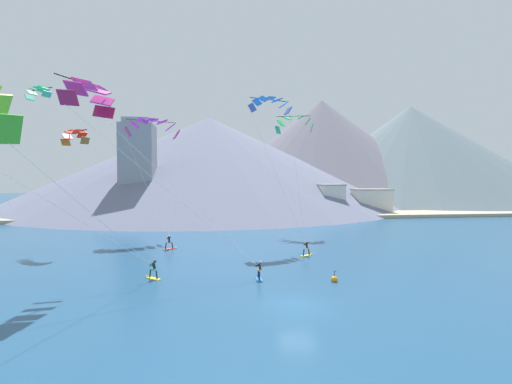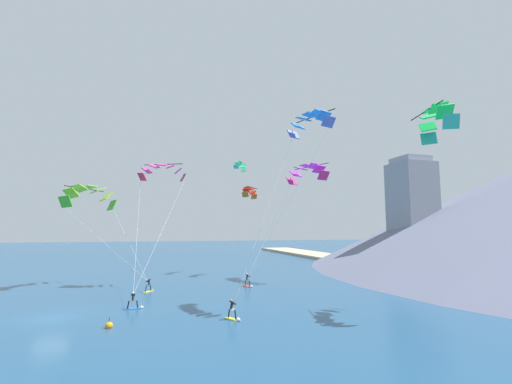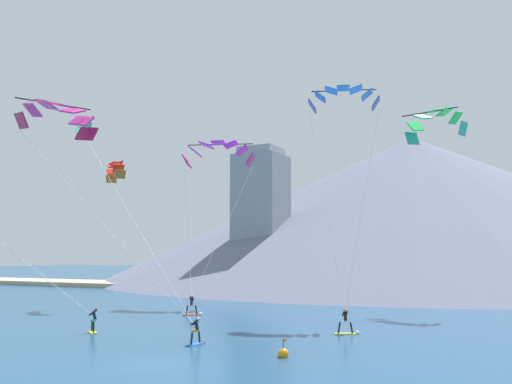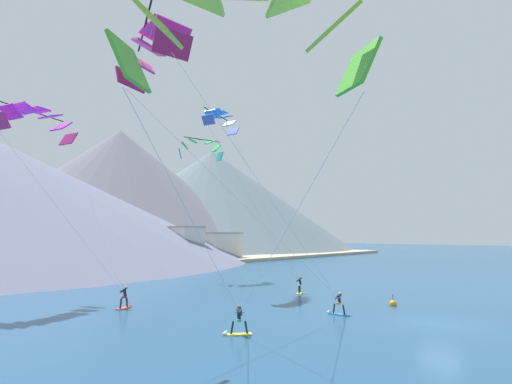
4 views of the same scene
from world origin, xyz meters
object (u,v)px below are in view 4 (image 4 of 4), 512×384
object	(u,v)px
kitesurfer_near_lead	(126,301)
parafoil_kite_mid_center	(221,120)
parafoil_kite_near_lead	(38,120)
parafoil_kite_near_trail	(246,25)
parafoil_kite_far_left	(155,50)
parafoil_kite_distant_high_outer	(201,146)
race_marker_buoy	(393,304)
kitesurfer_near_trail	(235,326)
kitesurfer_far_left	(336,308)
kitesurfer_mid_center	(300,288)

from	to	relation	value
kitesurfer_near_lead	parafoil_kite_mid_center	world-z (taller)	parafoil_kite_mid_center
parafoil_kite_near_lead	parafoil_kite_near_trail	bearing A→B (deg)	-98.29
parafoil_kite_far_left	parafoil_kite_distant_high_outer	distance (m)	33.76
parafoil_kite_distant_high_outer	race_marker_buoy	xyz separation A→B (m)	(-3.39, -28.13, -17.53)
kitesurfer_near_trail	parafoil_kite_far_left	xyz separation A→B (m)	(-4.99, 1.14, 14.96)
kitesurfer_far_left	parafoil_kite_mid_center	distance (m)	24.40
kitesurfer_mid_center	kitesurfer_far_left	size ratio (longest dim) A/B	0.98
parafoil_kite_mid_center	parafoil_kite_far_left	distance (m)	22.74
parafoil_kite_near_trail	parafoil_kite_far_left	world-z (taller)	parafoil_kite_far_left
kitesurfer_near_trail	parafoil_kite_near_trail	world-z (taller)	parafoil_kite_near_trail
parafoil_kite_near_trail	race_marker_buoy	xyz separation A→B (m)	(22.98, 5.68, -11.95)
kitesurfer_near_trail	kitesurfer_far_left	xyz separation A→B (m)	(8.95, -1.17, -0.04)
kitesurfer_near_trail	parafoil_kite_far_left	size ratio (longest dim) A/B	0.11
parafoil_kite_near_trail	kitesurfer_near_trail	bearing A→B (deg)	46.49
race_marker_buoy	parafoil_kite_far_left	bearing A→B (deg)	169.03
parafoil_kite_far_left	kitesurfer_mid_center	bearing A→B (deg)	15.26
kitesurfer_near_lead	parafoil_kite_near_lead	size ratio (longest dim) A/B	0.11
kitesurfer_near_lead	parafoil_kite_near_trail	size ratio (longest dim) A/B	0.15
kitesurfer_mid_center	parafoil_kite_near_lead	bearing A→B (deg)	140.56
kitesurfer_near_lead	kitesurfer_near_trail	bearing A→B (deg)	-90.59
kitesurfer_near_lead	race_marker_buoy	world-z (taller)	kitesurfer_near_lead
parafoil_kite_near_lead	parafoil_kite_near_trail	size ratio (longest dim) A/B	1.30
kitesurfer_far_left	parafoil_kite_near_lead	xyz separation A→B (m)	(-12.46, 23.49, 15.66)
parafoil_kite_near_lead	kitesurfer_far_left	bearing A→B (deg)	-62.06
kitesurfer_near_trail	parafoil_kite_mid_center	size ratio (longest dim) A/B	0.10
parafoil_kite_mid_center	parafoil_kite_far_left	size ratio (longest dim) A/B	1.14
parafoil_kite_near_trail	parafoil_kite_far_left	size ratio (longest dim) A/B	0.78
parafoil_kite_distant_high_outer	parafoil_kite_near_lead	bearing A→B (deg)	-171.99
kitesurfer_mid_center	parafoil_kite_distant_high_outer	distance (m)	25.56
parafoil_kite_mid_center	race_marker_buoy	size ratio (longest dim) A/B	17.45
parafoil_kite_mid_center	parafoil_kite_far_left	bearing A→B (deg)	-141.69
kitesurfer_near_trail	kitesurfer_near_lead	bearing A→B (deg)	89.41
parafoil_kite_near_trail	parafoil_kite_distant_high_outer	xyz separation A→B (m)	(26.37, 33.81, 5.58)
kitesurfer_near_trail	parafoil_kite_distant_high_outer	bearing A→B (deg)	54.10
kitesurfer_mid_center	parafoil_kite_near_trail	bearing A→B (deg)	-147.15
parafoil_kite_near_lead	parafoil_kite_far_left	size ratio (longest dim) A/B	1.01
parafoil_kite_near_trail	parafoil_kite_far_left	xyz separation A→B (m)	(2.99, 9.55, 3.33)
parafoil_kite_near_lead	parafoil_kite_mid_center	world-z (taller)	parafoil_kite_mid_center
kitesurfer_mid_center	parafoil_kite_far_left	distance (m)	25.94
parafoil_kite_near_lead	parafoil_kite_mid_center	bearing A→B (deg)	-23.89
parafoil_kite_near_lead	parafoil_kite_near_trail	world-z (taller)	parafoil_kite_near_lead
kitesurfer_near_trail	parafoil_kite_near_trail	bearing A→B (deg)	-133.51
parafoil_kite_near_trail	race_marker_buoy	world-z (taller)	parafoil_kite_near_trail
kitesurfer_near_trail	parafoil_kite_near_trail	distance (m)	16.43
kitesurfer_mid_center	race_marker_buoy	xyz separation A→B (m)	(-0.46, -9.46, -0.33)
kitesurfer_near_lead	parafoil_kite_near_trail	bearing A→B (deg)	-111.53
kitesurfer_near_lead	parafoil_kite_mid_center	xyz separation A→B (m)	(12.59, 2.98, 17.65)
parafoil_kite_near_trail	parafoil_kite_mid_center	size ratio (longest dim) A/B	0.68
kitesurfer_near_trail	parafoil_kite_distant_high_outer	size ratio (longest dim) A/B	0.28
kitesurfer_near_lead	kitesurfer_near_trail	world-z (taller)	kitesurfer_near_lead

